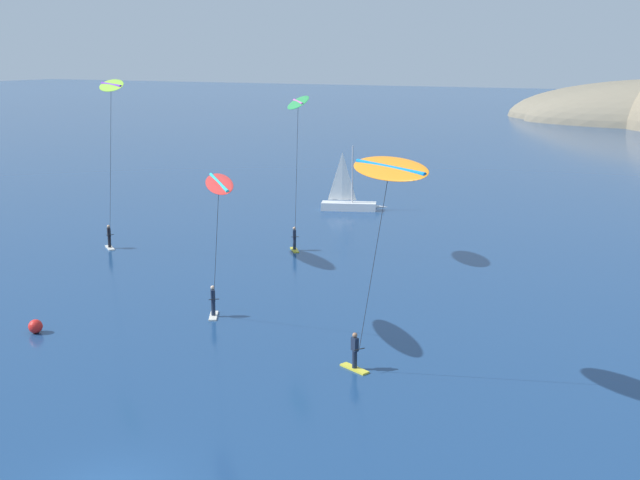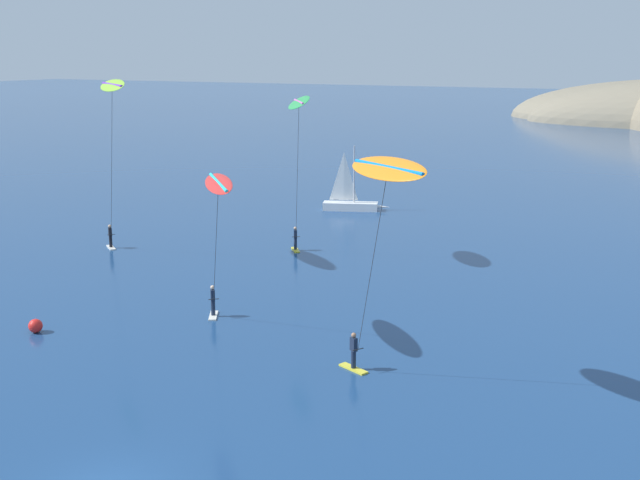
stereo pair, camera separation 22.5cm
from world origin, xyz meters
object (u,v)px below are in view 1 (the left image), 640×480
Objects in this scene: kitesurfer_lime at (111,99)px; marker_buoy at (35,326)px; kitesurfer_red at (218,196)px; sailboat_near at (352,203)px; kitesurfer_orange at (386,187)px; kitesurfer_green at (298,116)px.

kitesurfer_lime is 17.93m from marker_buoy.
kitesurfer_red is at bearing 24.16° from marker_buoy.
kitesurfer_red is at bearing -76.73° from sailboat_near.
sailboat_near is at bearing 116.27° from kitesurfer_orange.
kitesurfer_red is at bearing -33.34° from kitesurfer_lime.
kitesurfer_green is 21.60m from marker_buoy.
marker_buoy is at bearing -91.44° from sailboat_near.
kitesurfer_orange is (13.18, -17.23, -1.16)m from kitesurfer_green.
kitesurfer_green is at bearing 104.19° from kitesurfer_red.
sailboat_near is 39.10m from kitesurfer_orange.
sailboat_near is 8.41× the size of marker_buoy.
kitesurfer_red reaches higher than marker_buoy.
kitesurfer_green is at bearing 76.08° from marker_buoy.
sailboat_near is 25.75m from kitesurfer_lime.
kitesurfer_green is 0.91× the size of kitesurfer_lime.
sailboat_near is 0.61× the size of kitesurfer_orange.
kitesurfer_lime is (-14.53, 9.56, 3.66)m from kitesurfer_red.
kitesurfer_green reaches higher than kitesurfer_orange.
kitesurfer_lime is 17.13× the size of marker_buoy.
marker_buoy is (6.01, -13.38, -10.31)m from kitesurfer_lime.
kitesurfer_orange is at bearing -12.67° from kitesurfer_red.
marker_buoy is at bearing -103.92° from kitesurfer_green.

